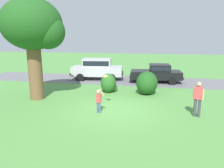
# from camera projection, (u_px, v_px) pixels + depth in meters

# --- Properties ---
(ground_plane) EXTENTS (80.00, 80.00, 0.00)m
(ground_plane) POSITION_uv_depth(u_px,v_px,m) (113.00, 109.00, 11.59)
(ground_plane) COLOR #518E42
(driveway_strip) EXTENTS (28.00, 4.40, 0.02)m
(driveway_strip) POSITION_uv_depth(u_px,v_px,m) (130.00, 81.00, 19.15)
(driveway_strip) COLOR slate
(driveway_strip) RESTS_ON ground
(oak_tree_large) EXTENTS (3.79, 3.59, 6.09)m
(oak_tree_large) POSITION_uv_depth(u_px,v_px,m) (34.00, 28.00, 12.72)
(oak_tree_large) COLOR brown
(oak_tree_large) RESTS_ON ground
(shrub_near_tree) EXTENTS (1.14, 1.17, 1.33)m
(shrub_near_tree) POSITION_uv_depth(u_px,v_px,m) (109.00, 84.00, 15.03)
(shrub_near_tree) COLOR #286023
(shrub_near_tree) RESTS_ON ground
(shrub_centre_left) EXTENTS (1.44, 1.69, 1.56)m
(shrub_centre_left) POSITION_uv_depth(u_px,v_px,m) (147.00, 83.00, 14.50)
(shrub_centre_left) COLOR #1E511C
(shrub_centre_left) RESTS_ON ground
(parked_sedan) EXTENTS (4.52, 2.34, 1.56)m
(parked_sedan) POSITION_uv_depth(u_px,v_px,m) (157.00, 73.00, 18.26)
(parked_sedan) COLOR black
(parked_sedan) RESTS_ON ground
(parked_suv) EXTENTS (4.87, 2.49, 1.92)m
(parked_suv) POSITION_uv_depth(u_px,v_px,m) (97.00, 68.00, 19.45)
(parked_suv) COLOR silver
(parked_suv) RESTS_ON ground
(child_thrower) EXTENTS (0.48, 0.24, 1.29)m
(child_thrower) POSITION_uv_depth(u_px,v_px,m) (99.00, 99.00, 10.89)
(child_thrower) COLOR #4C608C
(child_thrower) RESTS_ON ground
(frisbee) EXTENTS (0.29, 0.28, 0.11)m
(frisbee) POSITION_uv_depth(u_px,v_px,m) (106.00, 76.00, 11.43)
(frisbee) COLOR orange
(adult_onlooker) EXTENTS (0.49, 0.35, 1.74)m
(adult_onlooker) POSITION_uv_depth(u_px,v_px,m) (198.00, 97.00, 10.30)
(adult_onlooker) COLOR #3F3F4C
(adult_onlooker) RESTS_ON ground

